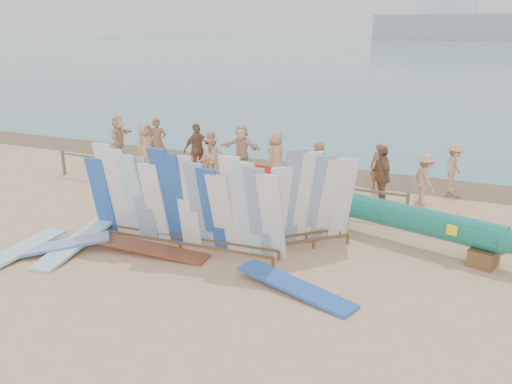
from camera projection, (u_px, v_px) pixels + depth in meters
The scene contains 30 objects.
ground at pixel (157, 227), 14.43m from camera, with size 160.00×160.00×0.00m, color tan.
ocean at pixel (472, 47), 125.68m from camera, with size 320.00×240.00×0.02m, color teal.
wet_sand_strip at pixel (265, 166), 20.69m from camera, with size 40.00×2.60×0.01m, color brown.
distant_ship at pixel (445, 23), 174.03m from camera, with size 45.00×8.00×14.00m.
fence at pixel (211, 177), 16.85m from camera, with size 12.08×0.08×0.90m.
main_surfboard_rack at pixel (182, 204), 12.73m from camera, with size 5.06×0.90×2.52m.
side_surfboard_rack at pixel (311, 202), 12.92m from camera, with size 1.97×1.94×2.53m.
outrigger_canoe at pixel (403, 218), 13.19m from camera, with size 7.11×2.51×1.03m.
vendor_table at pixel (255, 216), 14.16m from camera, with size 1.03×0.90×1.14m.
flat_board_c at pixel (153, 254), 12.75m from camera, with size 0.56×2.70×0.07m, color brown.
flat_board_b at pixel (78, 249), 13.04m from camera, with size 0.56×2.70×0.07m, color #8ECDE4.
flat_board_e at pixel (51, 253), 12.79m from camera, with size 0.56×2.70×0.07m, color silver.
flat_board_a at pixel (15, 258), 12.56m from camera, with size 0.56×2.70×0.07m, color #8ECDE4.
flat_board_d at pixel (295, 292), 10.97m from camera, with size 0.56×2.70×0.07m, color blue.
beach_chair_left at pixel (219, 181), 17.66m from camera, with size 0.85×0.86×0.96m.
beach_chair_right at pixel (259, 185), 17.34m from camera, with size 0.59×0.61×0.85m.
stroller at pixel (263, 186), 16.76m from camera, with size 0.69×0.82×0.96m.
beachgoer_0 at pixel (146, 145), 20.30m from camera, with size 0.82×0.39×1.68m, color tan.
beachgoer_2 at pixel (213, 155), 18.78m from camera, with size 0.81×0.39×1.67m, color beige.
beachgoer_11 at pixel (119, 136), 21.91m from camera, with size 1.56×0.50×1.68m, color beige.
beachgoer_extra_0 at pixel (425, 179), 16.07m from camera, with size 1.00×0.41×1.55m, color tan.
beachgoer_8 at pixel (319, 168), 17.15m from camera, with size 0.80×0.39×1.65m, color beige.
beachgoer_9 at pixel (454, 168), 17.21m from camera, with size 1.04×0.43×1.61m, color tan.
beachgoer_7 at pixel (379, 167), 17.47m from camera, with size 0.56×0.31×1.54m, color #8C6042.
beachgoer_6 at pixel (276, 156), 18.46m from camera, with size 0.85×0.41×1.74m, color tan.
beachgoer_4 at pixel (198, 149), 19.24m from camera, with size 1.08×0.47×1.85m, color #8C6042.
beachgoer_1 at pixel (158, 142), 20.36m from camera, with size 0.67×0.37×1.83m, color #8C6042.
beachgoer_5 at pixel (242, 148), 19.75m from camera, with size 1.58×0.51×1.71m, color beige.
beachgoer_10 at pixel (381, 176), 15.89m from camera, with size 1.08×0.47×1.84m, color #8C6042.
beachgoer_3 at pixel (211, 156), 18.90m from camera, with size 1.01×0.42×1.56m, color tan.
Camera 1 is at (7.98, -11.19, 5.20)m, focal length 38.00 mm.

